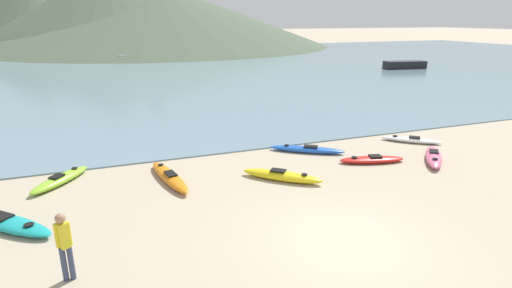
{
  "coord_description": "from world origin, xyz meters",
  "views": [
    {
      "loc": [
        -5.6,
        -8.1,
        5.8
      ],
      "look_at": [
        0.28,
        7.56,
        0.5
      ],
      "focal_mm": 28.0,
      "sensor_mm": 36.0,
      "label": 1
    }
  ],
  "objects": [
    {
      "name": "ground_plane",
      "position": [
        0.0,
        0.0,
        0.0
      ],
      "size": [
        400.0,
        400.0,
        0.0
      ],
      "primitive_type": "plane",
      "color": "tan"
    },
    {
      "name": "far_hill_left",
      "position": [
        -18.37,
        93.13,
        6.96
      ],
      "size": [
        36.03,
        36.03,
        13.93
      ],
      "primitive_type": "cone",
      "color": "#4C5B47",
      "rests_on": "ground_plane"
    },
    {
      "name": "kayak_on_sand_3",
      "position": [
        -8.76,
        4.11,
        0.15
      ],
      "size": [
        3.1,
        3.06,
        0.34
      ],
      "color": "teal",
      "rests_on": "ground_plane"
    },
    {
      "name": "kayak_on_sand_2",
      "position": [
        4.49,
        4.94,
        0.13
      ],
      "size": [
        2.84,
        1.38,
        0.3
      ],
      "color": "red",
      "rests_on": "ground_plane"
    },
    {
      "name": "far_hill_midright",
      "position": [
        5.64,
        90.55,
        8.57
      ],
      "size": [
        37.29,
        37.29,
        17.14
      ],
      "primitive_type": "cone",
      "color": "#4C5B47",
      "rests_on": "ground_plane"
    },
    {
      "name": "person_near_foreground",
      "position": [
        -6.88,
        0.8,
        0.97
      ],
      "size": [
        0.34,
        0.3,
        1.7
      ],
      "color": "#384260",
      "rests_on": "ground_plane"
    },
    {
      "name": "far_hill_midleft",
      "position": [
        -3.28,
        81.99,
        7.95
      ],
      "size": [
        52.14,
        52.14,
        15.9
      ],
      "primitive_type": "cone",
      "color": "#4C5B47",
      "rests_on": "ground_plane"
    },
    {
      "name": "bay_water",
      "position": [
        0.0,
        43.18,
        0.03
      ],
      "size": [
        160.0,
        70.0,
        0.06
      ],
      "primitive_type": "cube",
      "color": "slate",
      "rests_on": "ground_plane"
    },
    {
      "name": "moored_boat_2",
      "position": [
        -2.72,
        51.91,
        0.5
      ],
      "size": [
        1.93,
        4.03,
        0.88
      ],
      "color": "white",
      "rests_on": "bay_water"
    },
    {
      "name": "moored_boat_1",
      "position": [
        27.73,
        30.51,
        0.49
      ],
      "size": [
        5.1,
        2.27,
        0.86
      ],
      "color": "black",
      "rests_on": "bay_water"
    },
    {
      "name": "far_hill_right",
      "position": [
        5.81,
        82.95,
        6.53
      ],
      "size": [
        73.27,
        73.27,
        13.06
      ],
      "primitive_type": "cone",
      "color": "#4C5B47",
      "rests_on": "ground_plane"
    },
    {
      "name": "moored_boat_4",
      "position": [
        -12.16,
        62.36,
        0.83
      ],
      "size": [
        2.93,
        5.54,
        2.21
      ],
      "color": "black",
      "rests_on": "bay_water"
    },
    {
      "name": "moored_boat_3",
      "position": [
        -8.55,
        63.06,
        0.72
      ],
      "size": [
        3.26,
        2.11,
        1.89
      ],
      "color": "navy",
      "rests_on": "bay_water"
    },
    {
      "name": "kayak_on_sand_4",
      "position": [
        -3.78,
        5.93,
        0.16
      ],
      "size": [
        1.23,
        3.52,
        0.37
      ],
      "color": "orange",
      "rests_on": "ground_plane"
    },
    {
      "name": "kayak_on_sand_6",
      "position": [
        -7.56,
        7.08,
        0.16
      ],
      "size": [
        2.18,
        2.55,
        0.36
      ],
      "color": "#8CCC2D",
      "rests_on": "ground_plane"
    },
    {
      "name": "kayak_on_sand_1",
      "position": [
        8.04,
        6.65,
        0.12
      ],
      "size": [
        2.54,
        2.28,
        0.29
      ],
      "color": "white",
      "rests_on": "ground_plane"
    },
    {
      "name": "kayak_on_sand_7",
      "position": [
        7.07,
        4.19,
        0.18
      ],
      "size": [
        2.4,
        2.63,
        0.4
      ],
      "color": "#E5668C",
      "rests_on": "ground_plane"
    },
    {
      "name": "kayak_on_sand_5",
      "position": [
        0.17,
        4.51,
        0.17
      ],
      "size": [
        2.73,
        2.51,
        0.39
      ],
      "color": "yellow",
      "rests_on": "ground_plane"
    },
    {
      "name": "kayak_on_sand_0",
      "position": [
        2.56,
        7.08,
        0.14
      ],
      "size": [
        3.15,
        2.34,
        0.32
      ],
      "color": "blue",
      "rests_on": "ground_plane"
    }
  ]
}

